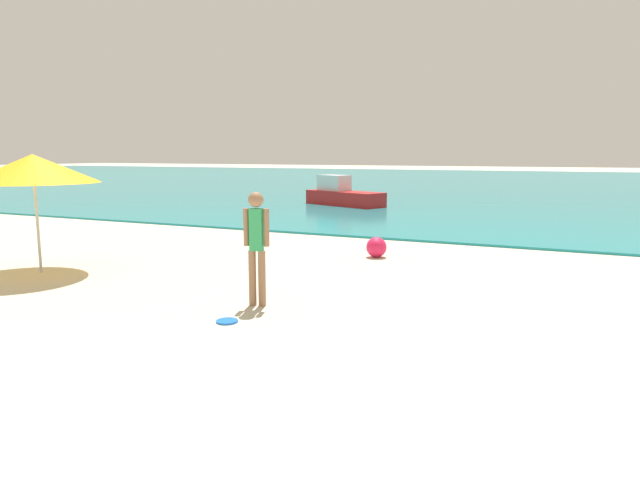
{
  "coord_description": "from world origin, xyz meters",
  "views": [
    {
      "loc": [
        3.59,
        0.53,
        2.13
      ],
      "look_at": [
        -0.13,
        8.54,
        0.76
      ],
      "focal_mm": 31.25,
      "sensor_mm": 36.0,
      "label": 1
    }
  ],
  "objects_px": {
    "frisbee": "(227,321)",
    "beach_ball": "(376,247)",
    "person_standing": "(257,242)",
    "beach_umbrella": "(33,169)",
    "boat_near": "(342,195)"
  },
  "relations": [
    {
      "from": "person_standing",
      "to": "beach_ball",
      "type": "xyz_separation_m",
      "value": [
        0.29,
        4.25,
        -0.71
      ]
    },
    {
      "from": "frisbee",
      "to": "beach_ball",
      "type": "bearing_deg",
      "value": 87.38
    },
    {
      "from": "beach_umbrella",
      "to": "person_standing",
      "type": "bearing_deg",
      "value": -3.15
    },
    {
      "from": "frisbee",
      "to": "beach_umbrella",
      "type": "bearing_deg",
      "value": 166.97
    },
    {
      "from": "beach_ball",
      "to": "beach_umbrella",
      "type": "xyz_separation_m",
      "value": [
        -5.03,
        -3.99,
        1.66
      ]
    },
    {
      "from": "person_standing",
      "to": "boat_near",
      "type": "xyz_separation_m",
      "value": [
        -4.75,
        14.5,
        -0.44
      ]
    },
    {
      "from": "person_standing",
      "to": "frisbee",
      "type": "height_order",
      "value": "person_standing"
    },
    {
      "from": "frisbee",
      "to": "beach_ball",
      "type": "xyz_separation_m",
      "value": [
        0.23,
        5.1,
        0.2
      ]
    },
    {
      "from": "boat_near",
      "to": "beach_umbrella",
      "type": "xyz_separation_m",
      "value": [
        0.01,
        -14.23,
        1.4
      ]
    },
    {
      "from": "boat_near",
      "to": "frisbee",
      "type": "bearing_deg",
      "value": -49.76
    },
    {
      "from": "beach_umbrella",
      "to": "boat_near",
      "type": "bearing_deg",
      "value": 90.06
    },
    {
      "from": "beach_umbrella",
      "to": "beach_ball",
      "type": "bearing_deg",
      "value": 38.42
    },
    {
      "from": "frisbee",
      "to": "beach_umbrella",
      "type": "xyz_separation_m",
      "value": [
        -4.8,
        1.11,
        1.86
      ]
    },
    {
      "from": "frisbee",
      "to": "boat_near",
      "type": "distance_m",
      "value": 16.09
    },
    {
      "from": "boat_near",
      "to": "beach_ball",
      "type": "distance_m",
      "value": 11.42
    }
  ]
}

